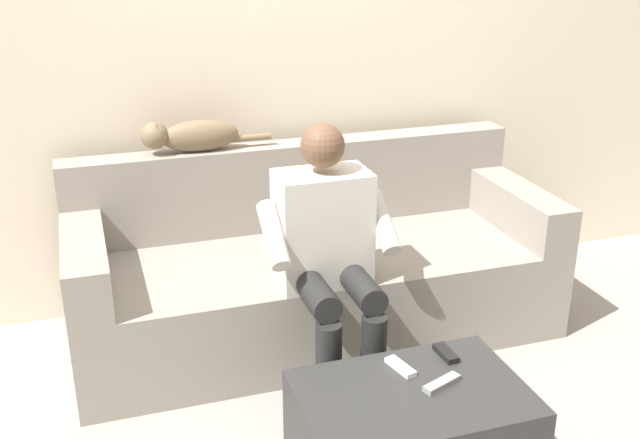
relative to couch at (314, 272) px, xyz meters
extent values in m
plane|color=gray|center=(0.00, 0.72, -0.28)|extent=(8.00, 8.00, 0.00)
cube|color=beige|center=(0.00, -0.49, 0.93)|extent=(5.32, 0.06, 2.42)
cube|color=gray|center=(0.00, 0.12, -0.08)|extent=(1.80, 0.67, 0.41)
cube|color=gray|center=(0.00, -0.29, 0.13)|extent=(2.14, 0.15, 0.82)
cube|color=gray|center=(-0.99, 0.12, 0.03)|extent=(0.17, 0.67, 0.62)
cube|color=gray|center=(0.99, 0.12, 0.03)|extent=(0.17, 0.67, 0.62)
cube|color=#2D2D2D|center=(0.00, 1.09, -0.11)|extent=(0.75, 0.51, 0.35)
cube|color=beige|center=(0.07, 0.34, 0.36)|extent=(0.37, 0.22, 0.47)
sphere|color=brown|center=(0.07, 0.34, 0.70)|extent=(0.17, 0.17, 0.17)
cylinder|color=black|center=(-0.02, 0.52, 0.18)|extent=(0.11, 0.35, 0.11)
cylinder|color=black|center=(0.16, 0.52, 0.18)|extent=(0.11, 0.35, 0.11)
cylinder|color=black|center=(-0.02, 0.69, -0.08)|extent=(0.10, 0.10, 0.41)
cylinder|color=black|center=(0.16, 0.69, -0.08)|extent=(0.10, 0.10, 0.41)
cylinder|color=beige|center=(-0.15, 0.42, 0.39)|extent=(0.08, 0.27, 0.22)
cylinder|color=beige|center=(0.29, 0.42, 0.39)|extent=(0.08, 0.27, 0.22)
ellipsoid|color=#756047|center=(0.44, -0.29, 0.61)|extent=(0.35, 0.11, 0.14)
sphere|color=#756047|center=(0.64, -0.29, 0.63)|extent=(0.12, 0.12, 0.12)
cone|color=#756047|center=(0.63, -0.32, 0.67)|extent=(0.04, 0.04, 0.04)
cone|color=#756047|center=(0.63, -0.26, 0.67)|extent=(0.04, 0.04, 0.04)
cylinder|color=#756047|center=(0.20, -0.29, 0.58)|extent=(0.18, 0.03, 0.03)
cube|color=black|center=(-0.20, 0.93, 0.08)|extent=(0.05, 0.12, 0.02)
cube|color=gray|center=(-0.10, 1.09, 0.08)|extent=(0.15, 0.09, 0.02)
cube|color=white|center=(-0.01, 0.95, 0.07)|extent=(0.07, 0.14, 0.02)
camera|label=1|loc=(0.95, 3.01, 1.52)|focal=42.79mm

